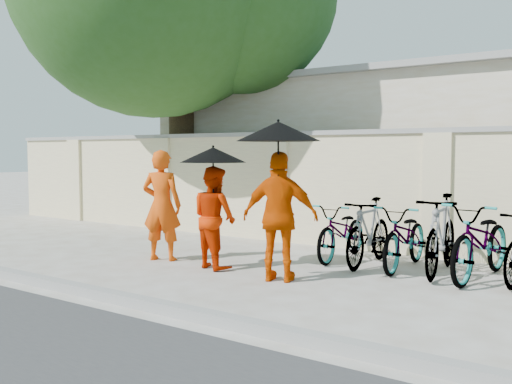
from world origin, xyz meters
The scene contains 14 objects.
ground centered at (0.00, 0.00, 0.00)m, with size 80.00×80.00×0.00m, color #BCBBB9.
kerb centered at (0.00, -1.70, 0.06)m, with size 40.00×0.16×0.12m, color gray.
compound_wall centered at (1.00, 3.20, 1.00)m, with size 20.00×0.30×2.00m, color beige.
building_behind centered at (2.00, 7.00, 1.60)m, with size 14.00×6.00×3.20m, color beige.
monk_left centered at (-1.48, 0.44, 0.87)m, with size 0.63×0.41×1.73m, color #D84508.
monk_center centered at (-0.43, 0.45, 0.75)m, with size 0.73×0.57×1.49m, color red.
parasol_center centered at (-0.38, 0.37, 1.66)m, with size 0.96×0.96×0.92m.
monk_right centered at (0.83, 0.27, 0.85)m, with size 1.00×0.42×1.71m, color #CD4300.
parasol_right centered at (0.85, 0.19, 1.96)m, with size 1.09×1.09×1.12m.
bike_0 centered at (0.82, 2.10, 0.45)m, with size 0.59×1.71×0.90m, color gray.
bike_1 centered at (1.36, 1.89, 0.51)m, with size 0.48×1.69×1.01m, color gray.
bike_2 centered at (1.90, 1.98, 0.47)m, with size 0.62×1.79×0.94m, color gray.
bike_3 centered at (2.43, 1.89, 0.56)m, with size 0.52×1.85×1.11m, color gray.
bike_4 centered at (2.97, 1.90, 0.52)m, with size 0.69×1.98×1.04m, color gray.
Camera 1 is at (4.82, -5.97, 1.69)m, focal length 40.00 mm.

